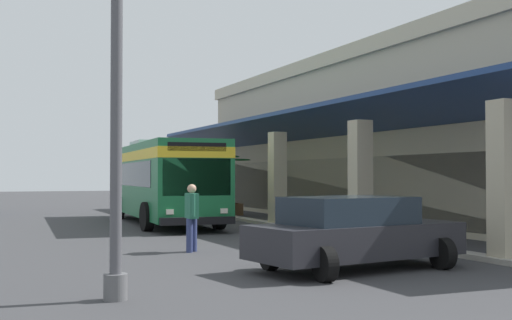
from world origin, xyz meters
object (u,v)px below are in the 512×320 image
potted_palm (230,201)px  parked_sedan_charcoal (354,232)px  lot_light_pole (117,49)px  transit_bus (162,177)px  pedestrian (192,214)px

potted_palm → parked_sedan_charcoal: bearing=-13.6°
potted_palm → lot_light_pole: lot_light_pole is taller
parked_sedan_charcoal → potted_palm: (-18.29, 4.43, -0.08)m
transit_bus → pedestrian: bearing=-11.2°
potted_palm → lot_light_pole: 22.00m
potted_palm → lot_light_pole: size_ratio=0.41×
potted_palm → lot_light_pole: bearing=-25.8°
potted_palm → lot_light_pole: (19.61, -9.47, 3.15)m
parked_sedan_charcoal → lot_light_pole: bearing=-75.4°
pedestrian → potted_palm: bearing=155.3°
pedestrian → lot_light_pole: lot_light_pole is taller
parked_sedan_charcoal → pedestrian: 4.75m
pedestrian → potted_palm: potted_palm is taller
pedestrian → transit_bus: bearing=168.8°
parked_sedan_charcoal → pedestrian: pedestrian is taller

